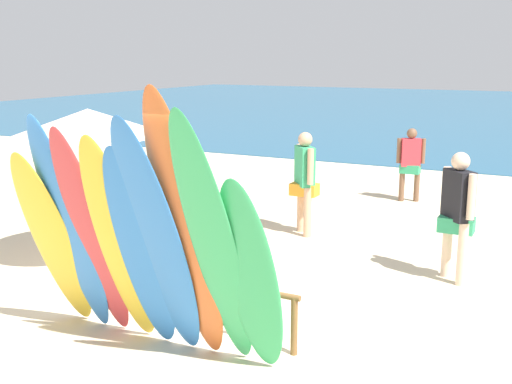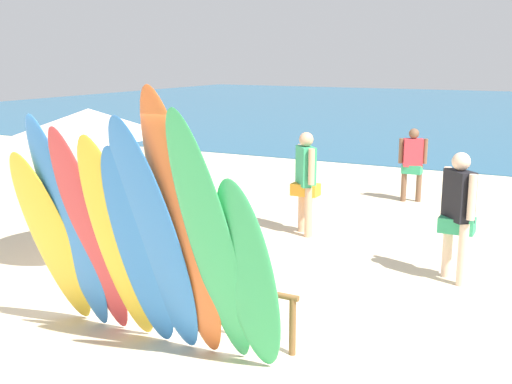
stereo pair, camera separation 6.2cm
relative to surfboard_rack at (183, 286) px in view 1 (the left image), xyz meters
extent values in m
plane|color=beige|center=(0.00, 14.00, -0.50)|extent=(60.00, 60.00, 0.00)
cube|color=#235B7F|center=(0.00, 31.21, -0.49)|extent=(60.00, 40.00, 0.02)
cylinder|color=brown|center=(-1.32, 0.00, -0.20)|extent=(0.07, 0.07, 0.61)
cylinder|color=brown|center=(1.32, 0.00, -0.20)|extent=(0.07, 0.07, 0.61)
cylinder|color=brown|center=(0.00, 0.00, 0.11)|extent=(2.77, 0.06, 0.06)
ellipsoid|color=yellow|center=(-1.18, -0.68, 0.53)|extent=(0.58, 0.91, 2.07)
ellipsoid|color=#337AD1|center=(-0.88, -0.72, 0.72)|extent=(0.52, 0.92, 2.45)
ellipsoid|color=#D13D42|center=(-0.61, -0.72, 0.67)|extent=(0.48, 0.95, 2.35)
ellipsoid|color=yellow|center=(-0.24, -0.73, 0.65)|extent=(0.60, 1.01, 2.30)
ellipsoid|color=#337AD1|center=(0.03, -0.74, 0.60)|extent=(0.56, 0.93, 2.21)
ellipsoid|color=#337AD1|center=(0.28, -0.80, 0.75)|extent=(0.65, 1.06, 2.50)
ellipsoid|color=orange|center=(0.58, -0.78, 0.88)|extent=(0.51, 1.03, 2.76)
ellipsoid|color=#38B266|center=(0.90, -0.82, 0.79)|extent=(0.47, 1.18, 2.60)
ellipsoid|color=#38B266|center=(1.20, -0.68, 0.50)|extent=(0.55, 0.80, 2.01)
cylinder|color=beige|center=(2.25, 3.07, -0.08)|extent=(0.13, 0.13, 0.85)
cylinder|color=beige|center=(2.49, 2.82, -0.08)|extent=(0.13, 0.13, 0.85)
cube|color=#33A36B|center=(2.37, 2.94, 0.28)|extent=(0.45, 0.28, 0.20)
cube|color=black|center=(2.37, 2.94, 0.67)|extent=(0.47, 0.47, 0.66)
sphere|color=beige|center=(2.37, 2.94, 1.13)|extent=(0.24, 0.24, 0.24)
cylinder|color=beige|center=(2.18, 3.14, 0.71)|extent=(0.10, 0.10, 0.59)
cylinder|color=beige|center=(2.57, 2.74, 0.71)|extent=(0.10, 0.10, 0.59)
cylinder|color=brown|center=(0.85, 7.43, -0.14)|extent=(0.11, 0.11, 0.73)
cylinder|color=brown|center=(0.56, 7.33, -0.14)|extent=(0.11, 0.11, 0.73)
cube|color=#33A36B|center=(0.70, 7.38, 0.17)|extent=(0.39, 0.24, 0.18)
cube|color=#DB333D|center=(0.70, 7.38, 0.52)|extent=(0.42, 0.32, 0.58)
sphere|color=brown|center=(0.70, 7.38, 0.91)|extent=(0.21, 0.21, 0.21)
cylinder|color=brown|center=(0.93, 7.47, 0.55)|extent=(0.09, 0.09, 0.51)
cylinder|color=brown|center=(0.48, 7.29, 0.55)|extent=(0.09, 0.09, 0.51)
cylinder|color=tan|center=(-0.18, 3.99, -0.08)|extent=(0.13, 0.13, 0.84)
cylinder|color=tan|center=(-0.41, 4.24, -0.08)|extent=(0.13, 0.13, 0.84)
cube|color=orange|center=(-0.29, 4.11, 0.27)|extent=(0.45, 0.28, 0.20)
cube|color=#33A36B|center=(-0.29, 4.11, 0.67)|extent=(0.46, 0.47, 0.66)
sphere|color=tan|center=(-0.29, 4.11, 1.11)|extent=(0.24, 0.24, 0.24)
cylinder|color=tan|center=(-0.11, 3.91, 0.70)|extent=(0.10, 0.10, 0.58)
cylinder|color=tan|center=(-0.48, 4.32, 0.70)|extent=(0.10, 0.10, 0.58)
cylinder|color=#B7B7BC|center=(-3.12, 1.82, -0.36)|extent=(0.02, 0.02, 0.28)
cylinder|color=#B7B7BC|center=(-2.71, 1.93, -0.36)|extent=(0.02, 0.02, 0.28)
cylinder|color=#B7B7BC|center=(-3.22, 2.19, -0.36)|extent=(0.02, 0.02, 0.28)
cylinder|color=#B7B7BC|center=(-2.81, 2.30, -0.36)|extent=(0.02, 0.02, 0.28)
cube|color=red|center=(-2.97, 2.06, -0.21)|extent=(0.60, 0.56, 0.03)
cube|color=red|center=(-3.05, 2.39, 0.06)|extent=(0.55, 0.38, 0.51)
cylinder|color=silver|center=(-2.33, 1.24, 0.58)|extent=(0.04, 0.04, 2.16)
cone|color=silver|center=(-2.33, 1.24, 1.57)|extent=(2.08, 2.08, 0.36)
camera|label=1|loc=(3.65, -5.41, 2.47)|focal=44.08mm
camera|label=2|loc=(3.70, -5.38, 2.47)|focal=44.08mm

